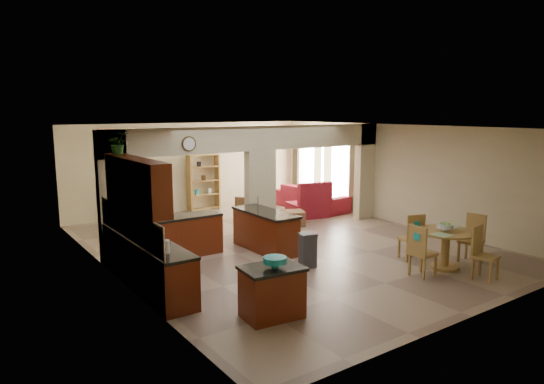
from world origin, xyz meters
TOP-DOWN VIEW (x-y plane):
  - floor at (0.00, 0.00)m, footprint 10.00×10.00m
  - ceiling at (0.00, 0.00)m, footprint 10.00×10.00m
  - wall_back at (0.00, 5.00)m, footprint 8.00×0.00m
  - wall_front at (0.00, -5.00)m, footprint 8.00×0.00m
  - wall_left at (-4.00, 0.00)m, footprint 0.00×10.00m
  - wall_right at (4.00, 0.00)m, footprint 0.00×10.00m
  - partition_left_pier at (-3.70, 1.00)m, footprint 0.60×0.25m
  - partition_center_pier at (0.00, 1.00)m, footprint 0.80×0.25m
  - partition_right_pier at (3.70, 1.00)m, footprint 0.60×0.25m
  - partition_header at (0.00, 1.00)m, footprint 8.00×0.25m
  - kitchen_counter at (-3.26, -0.25)m, footprint 2.52×3.29m
  - upper_cabinets at (-3.82, -0.80)m, footprint 0.35×2.40m
  - peninsula at (-0.60, -0.11)m, footprint 0.70×1.85m
  - wall_clock at (-2.00, 0.85)m, footprint 0.34×0.03m
  - rug at (1.20, 2.10)m, footprint 1.60×1.30m
  - fireplace at (-1.60, 4.83)m, footprint 1.60×0.35m
  - shelving_unit at (0.35, 4.82)m, footprint 1.00×0.32m
  - window_a at (3.97, 2.30)m, footprint 0.02×0.90m
  - window_b at (3.97, 4.00)m, footprint 0.02×0.90m
  - glazed_door at (3.97, 3.15)m, footprint 0.02×0.70m
  - drape_a_left at (3.93, 1.70)m, footprint 0.10×0.28m
  - drape_a_right at (3.93, 2.90)m, footprint 0.10×0.28m
  - drape_b_left at (3.93, 3.40)m, footprint 0.10×0.28m
  - drape_b_right at (3.93, 4.60)m, footprint 0.10×0.28m
  - ceiling_fan at (1.50, 3.00)m, footprint 1.00×1.00m
  - kitchen_island at (-2.58, -3.20)m, footprint 1.00×0.77m
  - teal_bowl at (-2.57, -3.26)m, footprint 0.36×0.36m
  - trash_can at (-0.59, -1.63)m, footprint 0.37×0.33m
  - dining_table at (1.65, -3.29)m, footprint 1.16×1.16m
  - fruit_bowl at (1.58, -3.30)m, footprint 0.32×0.32m
  - sofa at (3.30, 2.93)m, footprint 2.67×1.22m
  - chaise at (2.43, 2.10)m, footprint 1.22×1.06m
  - armchair at (0.79, 2.52)m, footprint 1.18×1.19m
  - ottoman at (1.41, 1.45)m, footprint 0.75×0.75m
  - plant at (-3.82, 0.07)m, footprint 0.40×0.35m
  - chair_north at (1.54, -2.56)m, footprint 0.54×0.54m
  - chair_east at (2.52, -3.35)m, footprint 0.47×0.47m
  - chair_south at (1.69, -4.06)m, footprint 0.48×0.48m
  - chair_west at (0.81, -3.34)m, footprint 0.43×0.42m

SIDE VIEW (x-z plane):
  - floor at x=0.00m, z-range 0.00..0.00m
  - rug at x=1.20m, z-range 0.00..0.01m
  - ottoman at x=1.41m, z-range 0.00..0.41m
  - chaise at x=2.43m, z-range 0.00..0.43m
  - trash_can at x=-0.59m, z-range 0.00..0.66m
  - sofa at x=3.30m, z-range 0.00..0.76m
  - armchair at x=0.79m, z-range 0.00..0.79m
  - kitchen_island at x=-2.58m, z-range 0.00..0.82m
  - peninsula at x=-0.60m, z-range 0.00..0.91m
  - kitchen_counter at x=-3.26m, z-range -0.27..1.20m
  - dining_table at x=1.65m, z-range 0.13..0.92m
  - chair_north at x=1.54m, z-range 0.04..1.07m
  - chair_east at x=2.52m, z-range 0.04..1.07m
  - chair_south at x=1.69m, z-range 0.04..1.07m
  - chair_west at x=0.81m, z-range 0.04..1.07m
  - fireplace at x=-1.60m, z-range 0.01..1.21m
  - fruit_bowl at x=1.58m, z-range 0.79..0.96m
  - teal_bowl at x=-2.57m, z-range 0.81..0.98m
  - shelving_unit at x=0.35m, z-range 0.00..1.80m
  - glazed_door at x=3.97m, z-range 0.00..2.10m
  - partition_center_pier at x=0.00m, z-range 0.00..2.20m
  - drape_a_left at x=3.93m, z-range 0.05..2.35m
  - drape_a_right at x=3.93m, z-range 0.05..2.35m
  - drape_b_left at x=3.93m, z-range 0.05..2.35m
  - drape_b_right at x=3.93m, z-range 0.05..2.35m
  - window_a at x=3.97m, z-range 0.25..2.15m
  - window_b at x=3.97m, z-range 0.25..2.15m
  - partition_left_pier at x=-3.70m, z-range 0.00..2.80m
  - partition_right_pier at x=3.70m, z-range 0.00..2.80m
  - wall_back at x=0.00m, z-range -2.60..5.40m
  - wall_front at x=0.00m, z-range -2.60..5.40m
  - wall_left at x=-4.00m, z-range -3.60..6.40m
  - wall_right at x=4.00m, z-range -3.60..6.40m
  - upper_cabinets at x=-3.82m, z-range 1.47..2.37m
  - wall_clock at x=-2.00m, z-range 2.28..2.62m
  - partition_header at x=0.00m, z-range 2.20..2.80m
  - ceiling_fan at x=1.50m, z-range 2.51..2.61m
  - plant at x=-3.82m, z-range 2.37..2.79m
  - ceiling at x=0.00m, z-range 2.80..2.80m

